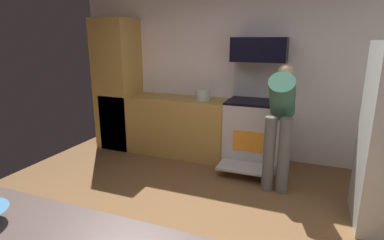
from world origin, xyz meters
The scene contains 8 objects.
ground_plane centered at (0.00, 0.00, -0.01)m, with size 5.20×4.80×0.02m, color brown.
wall_back centered at (0.00, 2.34, 1.30)m, with size 5.20×0.12×2.60m, color white.
lower_cabinet_run centered at (-0.90, 1.98, 0.45)m, with size 2.40×0.60×0.90m, color #B48A43.
cabinet_column centered at (-1.90, 1.98, 1.05)m, with size 0.60×0.60×2.10m, color #B48A43.
oven_range centered at (0.38, 1.97, 0.51)m, with size 0.76×1.00×1.48m.
microwave centered at (0.38, 2.06, 1.64)m, with size 0.74×0.38×0.33m, color black.
person_cook centered at (0.78, 1.38, 0.89)m, with size 0.31×0.64×1.49m.
stock_pot centered at (-0.41, 1.98, 0.98)m, with size 0.23×0.23×0.16m, color #B5C3BC.
Camera 1 is at (1.09, -2.25, 1.78)m, focal length 28.45 mm.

